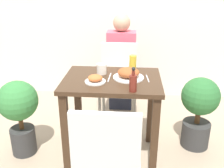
{
  "coord_description": "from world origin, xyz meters",
  "views": [
    {
      "loc": [
        0.16,
        -2.03,
        1.56
      ],
      "look_at": [
        0.0,
        0.0,
        0.72
      ],
      "focal_mm": 42.0,
      "sensor_mm": 36.0,
      "label": 1
    }
  ],
  "objects": [
    {
      "name": "person_figure",
      "position": [
        0.03,
        1.0,
        0.58
      ],
      "size": [
        0.34,
        0.22,
        1.17
      ],
      "color": "#2D3347",
      "rests_on": "ground_plane"
    },
    {
      "name": "potted_plant_left",
      "position": [
        -0.83,
        -0.02,
        0.45
      ],
      "size": [
        0.36,
        0.36,
        0.72
      ],
      "color": "#333333",
      "rests_on": "ground_plane"
    },
    {
      "name": "fork_utensil",
      "position": [
        -0.02,
        0.02,
        0.77
      ],
      "size": [
        0.02,
        0.2,
        0.0
      ],
      "rotation": [
        0.0,
        0.0,
        1.54
      ],
      "color": "silver",
      "rests_on": "dining_table"
    },
    {
      "name": "chair_near",
      "position": [
        0.03,
        -0.7,
        0.5
      ],
      "size": [
        0.42,
        0.42,
        0.89
      ],
      "rotation": [
        0.0,
        0.0,
        3.14
      ],
      "color": "silver",
      "rests_on": "ground_plane"
    },
    {
      "name": "potted_plant_right",
      "position": [
        0.8,
        0.22,
        0.42
      ],
      "size": [
        0.35,
        0.35,
        0.71
      ],
      "color": "#333333",
      "rests_on": "ground_plane"
    },
    {
      "name": "dining_table",
      "position": [
        0.0,
        0.0,
        0.61
      ],
      "size": [
        0.81,
        0.61,
        0.77
      ],
      "color": "#3D2819",
      "rests_on": "ground_plane"
    },
    {
      "name": "food_plate",
      "position": [
        0.14,
        0.02,
        0.81
      ],
      "size": [
        0.26,
        0.26,
        0.09
      ],
      "color": "white",
      "rests_on": "dining_table"
    },
    {
      "name": "side_plate",
      "position": [
        -0.13,
        -0.09,
        0.8
      ],
      "size": [
        0.17,
        0.17,
        0.06
      ],
      "color": "white",
      "rests_on": "dining_table"
    },
    {
      "name": "juice_glass",
      "position": [
        0.17,
        0.26,
        0.84
      ],
      "size": [
        0.06,
        0.06,
        0.13
      ],
      "color": "gold",
      "rests_on": "dining_table"
    },
    {
      "name": "ground_plane",
      "position": [
        0.0,
        0.0,
        0.0
      ],
      "size": [
        16.0,
        16.0,
        0.0
      ],
      "primitive_type": "plane",
      "color": "tan"
    },
    {
      "name": "spoon_utensil",
      "position": [
        0.3,
        0.02,
        0.77
      ],
      "size": [
        0.02,
        0.16,
        0.0
      ],
      "rotation": [
        0.0,
        0.0,
        1.66
      ],
      "color": "silver",
      "rests_on": "dining_table"
    },
    {
      "name": "sauce_bottle",
      "position": [
        0.17,
        -0.25,
        0.84
      ],
      "size": [
        0.06,
        0.06,
        0.19
      ],
      "color": "maroon",
      "rests_on": "dining_table"
    },
    {
      "name": "chair_far",
      "position": [
        0.02,
        0.66,
        0.5
      ],
      "size": [
        0.42,
        0.42,
        0.89
      ],
      "color": "silver",
      "rests_on": "ground_plane"
    },
    {
      "name": "drink_cup",
      "position": [
        -0.1,
        0.11,
        0.81
      ],
      "size": [
        0.09,
        0.09,
        0.09
      ],
      "color": "silver",
      "rests_on": "dining_table"
    }
  ]
}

